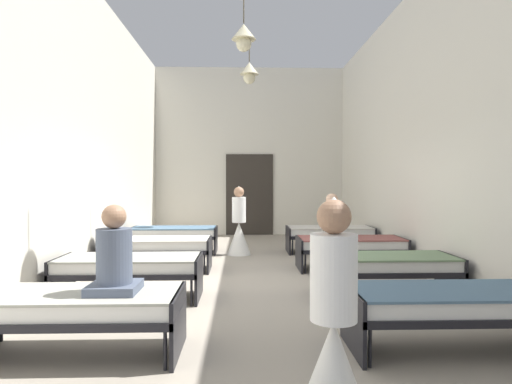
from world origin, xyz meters
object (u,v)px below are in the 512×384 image
object	(u,v)px
bed_left_row_3	(174,233)
nurse_near_aisle	(333,347)
bed_right_row_0	(451,304)
bed_left_row_2	(157,246)
bed_right_row_1	(385,265)
patient_seated_primary	(332,222)
bed_right_row_3	(329,233)
nurse_mid_aisle	(239,230)
bed_right_row_2	(350,245)
bed_left_row_0	(76,307)
patient_seated_secondary	(114,260)
bed_left_row_1	(130,267)

from	to	relation	value
bed_left_row_3	nurse_near_aisle	xyz separation A→B (m)	(2.09, -6.97, 0.09)
bed_right_row_0	bed_left_row_3	world-z (taller)	same
bed_right_row_0	bed_left_row_2	world-z (taller)	same
bed_right_row_1	bed_left_row_3	xyz separation A→B (m)	(-3.47, 3.80, 0.00)
bed_right_row_1	nurse_near_aisle	world-z (taller)	nurse_near_aisle
nurse_near_aisle	patient_seated_primary	xyz separation A→B (m)	(1.03, 5.02, 0.34)
bed_right_row_3	nurse_mid_aisle	distance (m)	2.04
bed_left_row_3	bed_right_row_2	bearing A→B (deg)	-28.70
bed_left_row_0	bed_left_row_2	distance (m)	3.80
bed_right_row_2	nurse_mid_aisle	distance (m)	2.61
bed_left_row_2	nurse_mid_aisle	distance (m)	2.19
bed_right_row_0	patient_seated_primary	distance (m)	3.79
bed_left_row_3	nurse_mid_aisle	xyz separation A→B (m)	(1.45, -0.25, 0.09)
bed_right_row_1	bed_right_row_3	world-z (taller)	same
nurse_near_aisle	patient_seated_secondary	world-z (taller)	nurse_near_aisle
bed_right_row_2	patient_seated_secondary	world-z (taller)	patient_seated_secondary
bed_right_row_0	nurse_near_aisle	bearing A→B (deg)	-137.30
bed_left_row_0	bed_right_row_2	xyz separation A→B (m)	(3.47, 3.80, 0.00)
bed_left_row_0	nurse_near_aisle	size ratio (longest dim) A/B	1.28
bed_left_row_1	patient_seated_secondary	world-z (taller)	patient_seated_secondary
nurse_near_aisle	patient_seated_primary	distance (m)	5.13
bed_left_row_3	bed_left_row_1	bearing A→B (deg)	-90.00
bed_left_row_2	bed_right_row_2	world-z (taller)	same
bed_left_row_1	patient_seated_primary	distance (m)	3.65
bed_left_row_3	nurse_near_aisle	size ratio (longest dim) A/B	1.28
bed_left_row_1	patient_seated_secondary	xyz separation A→B (m)	(0.35, -1.90, 0.43)
bed_left_row_0	nurse_mid_aisle	world-z (taller)	nurse_mid_aisle
nurse_near_aisle	patient_seated_primary	size ratio (longest dim) A/B	1.86
bed_left_row_0	bed_right_row_1	distance (m)	3.96
bed_right_row_2	bed_right_row_3	distance (m)	1.90
bed_right_row_1	bed_left_row_2	xyz separation A→B (m)	(-3.47, 1.90, 0.00)
bed_right_row_1	patient_seated_secondary	xyz separation A→B (m)	(-3.12, -1.90, 0.43)
patient_seated_secondary	bed_left_row_0	bearing A→B (deg)	179.38
bed_right_row_0	bed_right_row_1	world-z (taller)	same
nurse_near_aisle	patient_seated_secondary	bearing A→B (deg)	-153.57
bed_left_row_0	bed_right_row_0	world-z (taller)	same
nurse_near_aisle	bed_left_row_3	bearing A→B (deg)	169.12
bed_left_row_0	patient_seated_secondary	size ratio (longest dim) A/B	2.37
bed_left_row_1	bed_right_row_2	xyz separation A→B (m)	(3.47, 1.90, 0.00)
bed_left_row_1	nurse_near_aisle	world-z (taller)	nurse_near_aisle
bed_left_row_2	patient_seated_secondary	bearing A→B (deg)	-84.74
bed_right_row_1	bed_left_row_1	bearing A→B (deg)	180.00
bed_left_row_1	bed_left_row_3	world-z (taller)	same
bed_right_row_1	bed_left_row_3	size ratio (longest dim) A/B	1.00
bed_right_row_3	nurse_mid_aisle	bearing A→B (deg)	-172.93
bed_right_row_0	patient_seated_primary	world-z (taller)	patient_seated_primary
bed_right_row_0	bed_left_row_2	distance (m)	5.15
bed_left_row_2	bed_left_row_3	distance (m)	1.90
patient_seated_primary	bed_right_row_1	bearing A→B (deg)	-79.26
bed_right_row_1	patient_seated_primary	distance (m)	1.93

